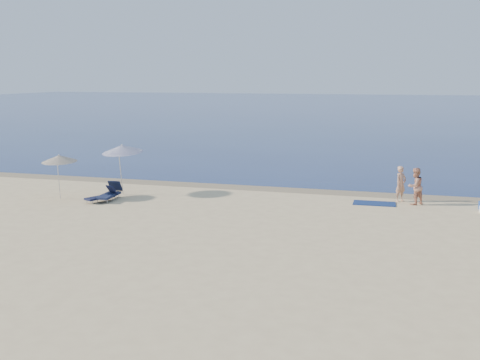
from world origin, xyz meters
name	(u,v)px	position (x,y,z in m)	size (l,w,h in m)	color
sea	(391,109)	(0.00, 100.00, 0.00)	(240.00, 160.00, 0.01)	#0D1E4F
wet_sand_strip	(319,191)	(0.00, 19.40, 0.00)	(240.00, 1.60, 0.00)	#847254
person_left	(401,184)	(4.04, 18.03, 0.83)	(0.61, 0.40, 1.66)	tan
person_right	(415,186)	(4.69, 17.52, 0.84)	(0.82, 0.64, 1.69)	tan
beach_towel	(374,203)	(2.93, 17.17, 0.02)	(1.91, 1.06, 0.03)	#102150
umbrella_near	(122,149)	(-9.15, 15.94, 2.26)	(2.42, 2.44, 2.59)	silver
umbrella_far	(59,159)	(-11.51, 14.13, 1.93)	(1.67, 1.69, 2.19)	silver
lounger_left	(110,194)	(-9.14, 14.52, 0.30)	(0.74, 1.89, 0.82)	#151D3B
lounger_right	(102,196)	(-9.31, 14.09, 0.25)	(1.13, 1.64, 0.69)	black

